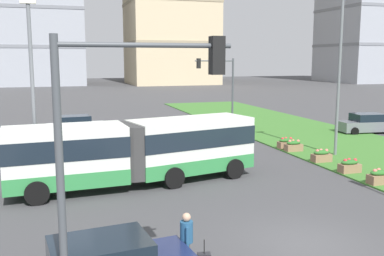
# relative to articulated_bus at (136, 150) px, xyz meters

# --- Properties ---
(ground_plane) EXTENTS (260.00, 260.00, 0.00)m
(ground_plane) POSITION_rel_articulated_bus_xyz_m (3.96, -8.41, -1.65)
(ground_plane) COLOR #424244
(grass_median) EXTENTS (10.00, 70.00, 0.08)m
(grass_median) POSITION_rel_articulated_bus_xyz_m (15.31, 1.59, -1.61)
(grass_median) COLOR #3D752D
(grass_median) RESTS_ON ground_plane
(articulated_bus) EXTENTS (11.98, 4.25, 3.00)m
(articulated_bus) POSITION_rel_articulated_bus_xyz_m (0.00, 0.00, 0.00)
(articulated_bus) COLOR silver
(articulated_bus) RESTS_ON ground
(car_grey_wagon) EXTENTS (4.56, 2.37, 1.58)m
(car_grey_wagon) POSITION_rel_articulated_bus_xyz_m (20.35, 9.22, -0.90)
(car_grey_wagon) COLOR slate
(car_grey_wagon) RESTS_ON ground
(car_silver_hatch) EXTENTS (4.53, 2.31, 1.58)m
(car_silver_hatch) POSITION_rel_articulated_bus_xyz_m (-2.08, 14.85, -0.90)
(car_silver_hatch) COLOR #B7BABF
(car_silver_hatch) RESTS_ON ground
(pedestrian_crossing) EXTENTS (0.36, 0.57, 1.74)m
(pedestrian_crossing) POSITION_rel_articulated_bus_xyz_m (-0.27, -9.13, -0.65)
(pedestrian_crossing) COLOR #4C4238
(pedestrian_crossing) RESTS_ON ground
(flower_planter_1) EXTENTS (1.10, 0.56, 0.74)m
(flower_planter_1) POSITION_rel_articulated_bus_xyz_m (10.91, -3.57, -1.23)
(flower_planter_1) COLOR #937051
(flower_planter_1) RESTS_ON grass_median
(flower_planter_2) EXTENTS (1.10, 0.56, 0.74)m
(flower_planter_2) POSITION_rel_articulated_bus_xyz_m (10.91, -1.34, -1.23)
(flower_planter_2) COLOR #937051
(flower_planter_2) RESTS_ON grass_median
(flower_planter_3) EXTENTS (1.10, 0.56, 0.74)m
(flower_planter_3) POSITION_rel_articulated_bus_xyz_m (10.91, 1.20, -1.23)
(flower_planter_3) COLOR #937051
(flower_planter_3) RESTS_ON grass_median
(flower_planter_4) EXTENTS (1.10, 0.56, 0.74)m
(flower_planter_4) POSITION_rel_articulated_bus_xyz_m (10.91, 4.31, -1.23)
(flower_planter_4) COLOR #937051
(flower_planter_4) RESTS_ON grass_median
(flower_planter_5) EXTENTS (1.10, 0.56, 0.74)m
(flower_planter_5) POSITION_rel_articulated_bus_xyz_m (10.91, 5.24, -1.23)
(flower_planter_5) COLOR #937051
(flower_planter_5) RESTS_ON grass_median
(traffic_light_near_left) EXTENTS (3.65, 0.28, 6.38)m
(traffic_light_near_left) POSITION_rel_articulated_bus_xyz_m (-2.41, -11.41, 2.69)
(traffic_light_near_left) COLOR #474C51
(traffic_light_near_left) RESTS_ON ground
(traffic_light_far_right) EXTENTS (3.35, 0.28, 5.97)m
(traffic_light_far_right) POSITION_rel_articulated_bus_xyz_m (9.45, 13.59, 2.43)
(traffic_light_far_right) COLOR #474C51
(traffic_light_far_right) RESTS_ON ground
(streetlight_left) EXTENTS (0.70, 0.28, 8.61)m
(streetlight_left) POSITION_rel_articulated_bus_xyz_m (-4.54, 1.79, 3.09)
(streetlight_left) COLOR slate
(streetlight_left) RESTS_ON ground
(streetlight_median) EXTENTS (0.70, 0.28, 10.13)m
(streetlight_median) POSITION_rel_articulated_bus_xyz_m (12.81, 2.59, 3.86)
(streetlight_median) COLOR slate
(streetlight_median) RESTS_ON ground
(apartment_tower_eastcentre) EXTENTS (15.96, 19.86, 39.24)m
(apartment_tower_eastcentre) POSITION_rel_articulated_bus_xyz_m (29.24, 98.73, 17.98)
(apartment_tower_eastcentre) COLOR tan
(apartment_tower_eastcentre) RESTS_ON ground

